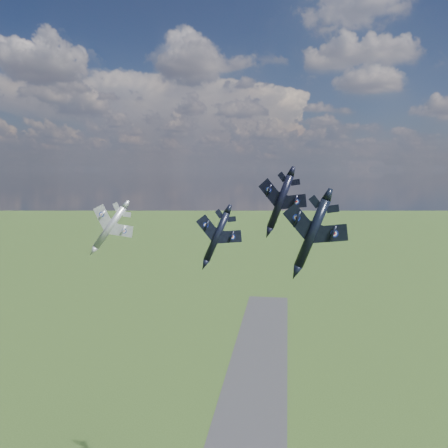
% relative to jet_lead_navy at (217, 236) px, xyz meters
% --- Properties ---
extents(jet_lead_navy, '(10.87, 14.34, 6.60)m').
position_rel_jet_lead_navy_xyz_m(jet_lead_navy, '(0.00, 0.00, 0.00)').
color(jet_lead_navy, black).
extents(jet_right_navy, '(12.59, 15.48, 6.22)m').
position_rel_jet_lead_navy_xyz_m(jet_right_navy, '(16.84, -21.01, 4.01)').
color(jet_right_navy, black).
extents(jet_high_navy, '(15.17, 17.70, 6.75)m').
position_rel_jet_lead_navy_xyz_m(jet_high_navy, '(12.00, 2.94, 6.63)').
color(jet_high_navy, black).
extents(jet_left_silver, '(10.22, 13.84, 7.80)m').
position_rel_jet_lead_navy_xyz_m(jet_left_silver, '(-20.01, -3.84, 1.90)').
color(jet_left_silver, '#93959D').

